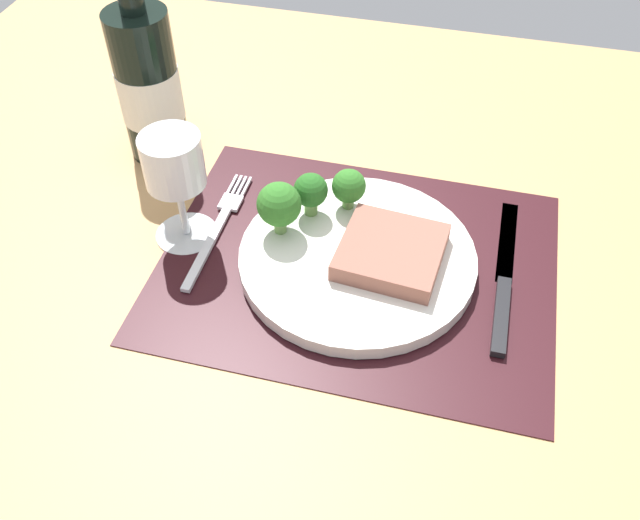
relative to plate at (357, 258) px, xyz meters
The scene contains 11 objects.
ground_plane 2.60cm from the plate, ahead, with size 140.00×110.00×3.00cm, color tan.
placemat 0.95cm from the plate, ahead, with size 42.16×33.12×0.30cm, color black.
plate is the anchor object (origin of this frame).
steak 4.00cm from the plate, ahead, with size 10.44×10.24×2.09cm, color #8C5647.
broccoli_center 9.05cm from the plate, 142.34° to the left, with size 3.82×3.82×5.23cm.
broccoli_front_edge 10.13cm from the plate, behind, with size 4.83×4.83×6.27cm.
broccoli_near_fork 8.38cm from the plate, 110.40° to the left, with size 3.84×3.84×4.92cm.
fork 16.54cm from the plate, behind, with size 2.40×19.20×0.50cm.
knife 15.60cm from the plate, ahead, with size 1.80×23.00×0.80cm.
wine_bottle 33.15cm from the plate, 154.18° to the left, with size 7.56×7.56×28.52cm.
wine_glass 21.41cm from the plate, behind, with size 6.95×6.95×13.32cm.
Camera 1 is at (8.63, -50.47, 54.00)cm, focal length 38.45 mm.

